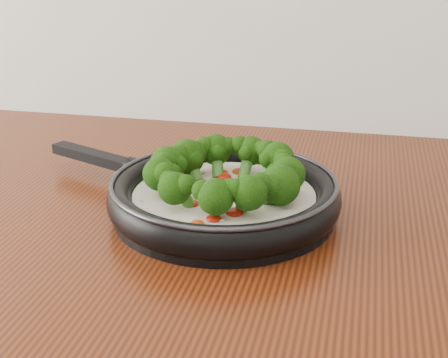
# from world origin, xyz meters

# --- Properties ---
(skillet) EXTENTS (0.49, 0.39, 0.08)m
(skillet) POSITION_xyz_m (0.13, 1.09, 0.93)
(skillet) COLOR black
(skillet) RESTS_ON counter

